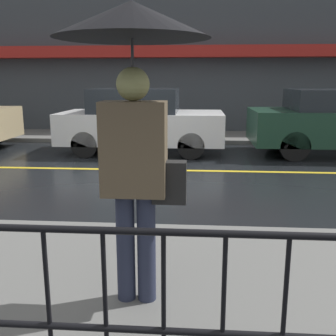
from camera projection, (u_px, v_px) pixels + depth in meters
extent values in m
plane|color=black|center=(139.00, 170.00, 7.78)|extent=(80.00, 80.00, 0.00)
cube|color=#60605E|center=(55.00, 289.00, 3.22)|extent=(28.00, 2.81, 0.11)
cube|color=#60605E|center=(159.00, 136.00, 11.98)|extent=(28.00, 2.13, 0.11)
cube|color=gold|center=(139.00, 170.00, 7.78)|extent=(25.20, 0.12, 0.01)
cube|color=#383D42|center=(163.00, 62.00, 12.66)|extent=(28.00, 0.30, 4.64)
cube|color=maroon|center=(161.00, 52.00, 12.19)|extent=(16.80, 0.55, 0.35)
cylinder|color=black|center=(49.00, 317.00, 1.95)|extent=(0.02, 0.02, 0.94)
cylinder|color=black|center=(106.00, 320.00, 1.93)|extent=(0.02, 0.02, 0.94)
cylinder|color=black|center=(164.00, 322.00, 1.91)|extent=(0.02, 0.02, 0.94)
cylinder|color=black|center=(223.00, 325.00, 1.89)|extent=(0.02, 0.02, 0.94)
cylinder|color=black|center=(283.00, 328.00, 1.87)|extent=(0.02, 0.02, 0.94)
cylinder|color=#23283D|center=(126.00, 247.00, 2.90)|extent=(0.14, 0.14, 0.83)
cylinder|color=#23283D|center=(146.00, 248.00, 2.89)|extent=(0.14, 0.14, 0.83)
cube|color=brown|center=(134.00, 149.00, 2.74)|extent=(0.45, 0.27, 0.65)
sphere|color=#939258|center=(133.00, 84.00, 2.64)|extent=(0.23, 0.23, 0.23)
cylinder|color=#262628|center=(133.00, 95.00, 2.66)|extent=(0.02, 0.02, 0.73)
cone|color=black|center=(132.00, 20.00, 2.55)|extent=(1.04, 1.04, 0.23)
cube|color=black|center=(169.00, 182.00, 2.77)|extent=(0.24, 0.12, 0.30)
cube|color=silver|center=(142.00, 127.00, 9.59)|extent=(3.90, 1.84, 0.73)
cube|color=#1E2328|center=(135.00, 100.00, 9.46)|extent=(2.03, 1.69, 0.56)
cylinder|color=black|center=(192.00, 136.00, 10.36)|extent=(0.60, 0.22, 0.60)
cylinder|color=black|center=(191.00, 146.00, 8.78)|extent=(0.60, 0.22, 0.60)
cylinder|color=black|center=(102.00, 135.00, 10.53)|extent=(0.60, 0.22, 0.60)
cylinder|color=black|center=(85.00, 145.00, 8.96)|extent=(0.60, 0.22, 0.60)
cylinder|color=black|center=(279.00, 135.00, 10.23)|extent=(0.65, 0.22, 0.65)
cylinder|color=black|center=(295.00, 146.00, 8.57)|extent=(0.65, 0.22, 0.65)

